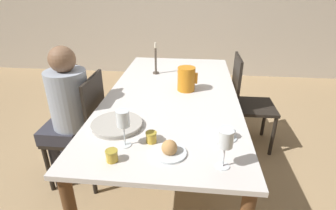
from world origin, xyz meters
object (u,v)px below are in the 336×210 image
at_px(red_pitcher, 186,79).
at_px(jam_jar_red, 112,155).
at_px(teacup_near_person, 226,133).
at_px(chair_person_side, 84,129).
at_px(jam_jar_amber, 151,137).
at_px(person_seated, 67,108).
at_px(wine_glass_water, 123,120).
at_px(candlestick_tall, 156,62).
at_px(serving_tray, 117,125).
at_px(wine_glass_juice, 225,141).
at_px(bread_plate, 169,150).
at_px(chair_opposite, 246,101).

xyz_separation_m(red_pitcher, jam_jar_red, (-0.34, -0.99, -0.06)).
bearing_deg(teacup_near_person, jam_jar_red, -155.25).
relative_size(teacup_near_person, jam_jar_red, 1.98).
relative_size(chair_person_side, red_pitcher, 4.79).
bearing_deg(chair_person_side, jam_jar_amber, -128.13).
height_order(person_seated, red_pitcher, person_seated).
height_order(chair_person_side, jam_jar_amber, chair_person_side).
height_order(person_seated, wine_glass_water, person_seated).
bearing_deg(red_pitcher, candlestick_tall, 128.43).
relative_size(red_pitcher, serving_tray, 0.62).
xyz_separation_m(wine_glass_water, teacup_near_person, (0.57, 0.13, -0.13)).
distance_m(wine_glass_juice, bread_plate, 0.31).
xyz_separation_m(chair_opposite, red_pitcher, (-0.60, -0.41, 0.36)).
bearing_deg(red_pitcher, serving_tray, -122.24).
height_order(person_seated, candlestick_tall, person_seated).
xyz_separation_m(chair_opposite, bread_plate, (-0.65, -1.30, 0.28)).
bearing_deg(teacup_near_person, bread_plate, -149.13).
bearing_deg(chair_person_side, serving_tray, -131.92).
height_order(wine_glass_juice, jam_jar_red, wine_glass_juice).
distance_m(person_seated, teacup_near_person, 1.24).
distance_m(chair_opposite, wine_glass_juice, 1.49).
height_order(chair_person_side, serving_tray, chair_person_side).
distance_m(teacup_near_person, bread_plate, 0.37).
relative_size(chair_person_side, chair_opposite, 1.00).
height_order(person_seated, jam_jar_red, person_seated).
bearing_deg(jam_jar_red, bread_plate, 17.22).
xyz_separation_m(red_pitcher, candlestick_tall, (-0.31, 0.39, 0.02)).
relative_size(chair_person_side, jam_jar_red, 14.77).
relative_size(person_seated, red_pitcher, 5.99).
relative_size(person_seated, jam_jar_red, 18.47).
xyz_separation_m(teacup_near_person, jam_jar_amber, (-0.43, -0.09, 0.01)).
bearing_deg(wine_glass_water, chair_person_side, 132.31).
bearing_deg(person_seated, wine_glass_water, -131.08).
distance_m(chair_person_side, wine_glass_water, 0.86).
bearing_deg(candlestick_tall, bread_plate, -78.58).
bearing_deg(bread_plate, serving_tray, 145.21).
distance_m(wine_glass_juice, candlestick_tall, 1.47).
distance_m(teacup_near_person, candlestick_tall, 1.25).
distance_m(teacup_near_person, serving_tray, 0.68).
xyz_separation_m(chair_person_side, person_seated, (-0.09, -0.04, 0.20)).
xyz_separation_m(serving_tray, jam_jar_amber, (0.24, -0.15, 0.02)).
distance_m(person_seated, candlestick_tall, 0.95).
bearing_deg(teacup_near_person, chair_person_side, 158.61).
relative_size(chair_opposite, serving_tray, 2.95).
distance_m(jam_jar_amber, candlestick_tall, 1.20).
height_order(red_pitcher, serving_tray, red_pitcher).
bearing_deg(chair_opposite, bread_plate, -26.38).
bearing_deg(candlestick_tall, person_seated, -129.71).
relative_size(teacup_near_person, serving_tray, 0.40).
bearing_deg(candlestick_tall, wine_glass_juice, -68.60).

